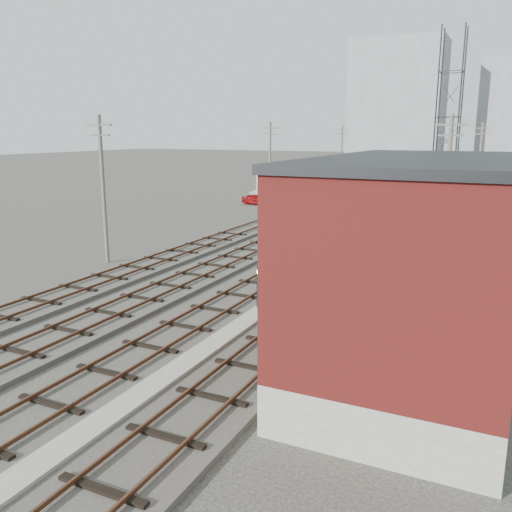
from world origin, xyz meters
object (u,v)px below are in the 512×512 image
Objects in this scene: site_trailer at (362,200)px; car_red at (256,199)px; car_grey at (284,195)px; switch_stand at (284,241)px; signal_mast at (261,321)px; car_silver at (266,195)px.

car_red is (-12.40, 1.30, -0.71)m from site_trailer.
switch_stand is at bearing -147.03° from car_grey.
car_silver is (-20.23, 45.10, -1.84)m from signal_mast.
switch_stand is at bearing -97.74° from site_trailer.
site_trailer is at bearing -103.35° from car_silver.
car_red is at bearing -163.09° from car_silver.
site_trailer is 12.49m from car_red.
signal_mast reaches higher than site_trailer.
site_trailer is at bearing 100.34° from signal_mast.
car_red is at bearing 166.89° from site_trailer.
signal_mast reaches higher than car_red.
signal_mast reaches higher than switch_stand.
switch_stand is 0.35× the size of car_grey.
car_silver is (-0.57, 3.98, 0.07)m from car_red.
switch_stand is at bearing -144.35° from car_silver.
site_trailer is 1.58× the size of car_silver.
signal_mast is at bearing -147.86° from car_grey.
signal_mast is 21.33m from switch_stand.
car_grey is at bearing 141.96° from site_trailer.
signal_mast is 40.49m from site_trailer.
site_trailer is 13.20m from car_grey.
signal_mast is 0.65× the size of site_trailer.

